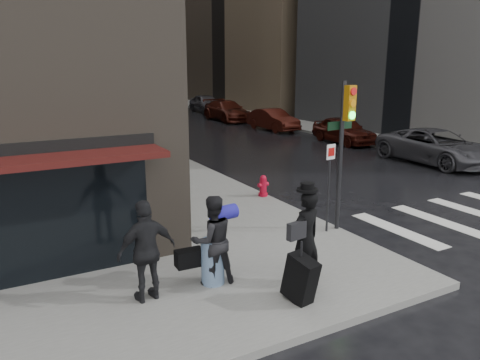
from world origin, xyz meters
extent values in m
plane|color=black|center=(0.00, 0.00, 0.00)|extent=(140.00, 140.00, 0.00)
cube|color=slate|center=(0.00, 27.00, 0.07)|extent=(4.00, 50.00, 0.15)
cube|color=slate|center=(13.50, 27.00, 0.07)|extent=(3.00, 50.00, 0.15)
cube|color=silver|center=(3.50, 1.00, 0.01)|extent=(0.50, 3.00, 0.01)
cube|color=silver|center=(5.10, 1.00, 0.01)|extent=(0.50, 3.00, 0.01)
cube|color=silver|center=(6.70, 1.00, 0.01)|extent=(0.50, 3.00, 0.01)
cube|color=gray|center=(26.00, 58.00, 12.50)|extent=(22.00, 20.00, 25.00)
imported|color=black|center=(-0.73, -0.56, 1.09)|extent=(0.75, 0.56, 1.88)
cylinder|color=black|center=(-0.73, -0.56, 2.05)|extent=(0.40, 0.40, 0.05)
cylinder|color=black|center=(-0.73, -0.56, 2.11)|extent=(0.25, 0.25, 0.15)
cube|color=black|center=(-1.03, -0.68, 1.34)|extent=(0.42, 0.19, 0.33)
cube|color=black|center=(-1.21, -1.09, 0.59)|extent=(0.43, 0.77, 0.95)
cylinder|color=black|center=(-1.21, -1.09, 1.09)|extent=(0.04, 0.04, 0.44)
imported|color=black|center=(-2.26, 0.33, 1.04)|extent=(0.89, 0.71, 1.78)
cube|color=black|center=(-2.67, 0.52, 0.68)|extent=(0.55, 0.31, 0.33)
cylinder|color=#201B97|center=(-1.96, 0.43, 1.51)|extent=(0.56, 0.35, 0.28)
imported|color=black|center=(-3.56, 0.31, 1.09)|extent=(1.14, 0.58, 1.88)
cylinder|color=black|center=(1.90, 1.58, 2.03)|extent=(0.11, 0.11, 3.76)
cube|color=#B5740C|center=(1.93, 1.37, 3.39)|extent=(0.28, 0.20, 0.85)
cylinder|color=red|center=(1.94, 1.28, 3.67)|extent=(0.19, 0.07, 0.19)
cylinder|color=orange|center=(1.94, 1.28, 3.39)|extent=(0.19, 0.07, 0.19)
cylinder|color=#19E533|center=(1.94, 1.28, 3.11)|extent=(0.19, 0.07, 0.19)
cylinder|color=black|center=(1.53, 1.53, 1.28)|extent=(0.06, 0.06, 2.25)
cube|color=white|center=(1.53, 1.50, 2.22)|extent=(0.28, 0.06, 0.38)
cube|color=black|center=(1.90, 1.66, 2.83)|extent=(0.84, 0.14, 0.21)
cylinder|color=#B40B24|center=(1.80, 5.08, 0.20)|extent=(0.30, 0.30, 0.09)
cylinder|color=#B40B24|center=(1.80, 5.08, 0.43)|extent=(0.23, 0.23, 0.57)
sphere|color=#B40B24|center=(1.80, 5.08, 0.74)|extent=(0.21, 0.21, 0.21)
cylinder|color=#B40B24|center=(1.80, 5.08, 0.53)|extent=(0.39, 0.18, 0.13)
imported|color=#444349|center=(11.45, 6.31, 0.75)|extent=(2.57, 5.41, 1.49)
imported|color=#3D120C|center=(11.47, 12.37, 0.72)|extent=(1.96, 4.32, 1.44)
imported|color=#3C120C|center=(10.75, 18.43, 0.69)|extent=(1.70, 4.27, 1.38)
imported|color=#42150D|center=(10.49, 24.50, 0.76)|extent=(2.23, 5.27, 1.52)
imported|color=#424247|center=(11.54, 30.56, 0.80)|extent=(2.22, 4.80, 1.59)
camera|label=1|loc=(-5.84, -7.28, 4.35)|focal=35.00mm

